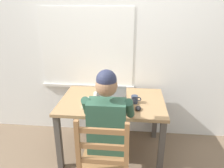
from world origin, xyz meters
TOP-DOWN VIEW (x-y plane):
  - ground_plane at (0.00, 0.00)m, footprint 8.00×8.00m
  - back_wall at (-0.01, 0.48)m, footprint 6.00×0.08m
  - desk at (0.00, 0.00)m, footprint 1.20×0.81m
  - seated_person at (0.01, -0.48)m, footprint 0.50×0.60m
  - wooden_chair at (0.01, -0.76)m, footprint 0.42×0.42m
  - laptop at (0.00, -0.18)m, footprint 0.33×0.29m
  - computer_mouse at (0.30, -0.21)m, footprint 0.06×0.10m
  - coffee_mug_white at (-0.17, -0.01)m, footprint 0.12×0.08m
  - coffee_mug_dark at (0.26, -0.05)m, footprint 0.11×0.07m
  - book_stack_main at (0.01, 0.15)m, footprint 0.21×0.16m
  - paper_pile_near_laptop at (-0.21, -0.07)m, footprint 0.22×0.20m
  - paper_pile_back_corner at (-0.21, -0.16)m, footprint 0.24×0.18m

SIDE VIEW (x-z plane):
  - ground_plane at x=0.00m, z-range 0.00..0.00m
  - wooden_chair at x=0.01m, z-range -0.01..0.94m
  - desk at x=0.00m, z-range 0.26..0.96m
  - seated_person at x=0.01m, z-range 0.06..1.31m
  - paper_pile_back_corner at x=-0.21m, z-range 0.70..0.72m
  - paper_pile_near_laptop at x=-0.21m, z-range 0.70..0.72m
  - computer_mouse at x=0.30m, z-range 0.70..0.74m
  - book_stack_main at x=0.01m, z-range 0.70..0.75m
  - coffee_mug_dark at x=0.26m, z-range 0.70..0.79m
  - coffee_mug_white at x=-0.17m, z-range 0.70..0.80m
  - laptop at x=0.00m, z-range 0.64..0.87m
  - back_wall at x=-0.01m, z-range 0.00..2.60m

